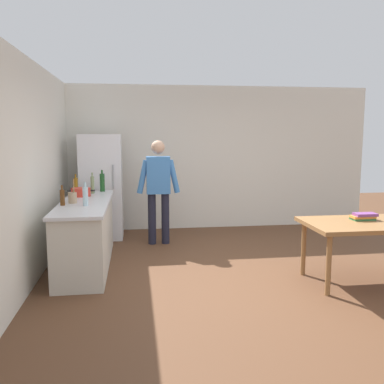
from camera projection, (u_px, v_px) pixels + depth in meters
name	position (u px, v px, depth m)	size (l,w,h in m)	color
ground_plane	(243.00, 279.00, 5.22)	(14.00, 14.00, 0.00)	brown
wall_back	(204.00, 158.00, 7.98)	(6.40, 0.12, 2.70)	silver
wall_left	(25.00, 173.00, 4.88)	(0.12, 5.60, 2.70)	silver
kitchen_counter	(86.00, 234.00, 5.67)	(0.64, 2.20, 0.90)	beige
refrigerator	(102.00, 187.00, 7.19)	(0.70, 0.67, 1.80)	white
person	(158.00, 185.00, 6.77)	(0.70, 0.22, 1.70)	#1E1E2D
dining_table	(364.00, 228.00, 5.02)	(1.40, 0.90, 0.75)	olive
cooking_pot	(81.00, 192.00, 6.08)	(0.40, 0.28, 0.12)	red
utensil_jar	(73.00, 197.00, 5.46)	(0.11, 0.11, 0.32)	tan
bottle_oil_amber	(76.00, 185.00, 6.52)	(0.06, 0.06, 0.28)	#996619
bottle_vinegar_tall	(92.00, 185.00, 6.35)	(0.06, 0.06, 0.32)	gray
bottle_wine_green	(102.00, 182.00, 6.57)	(0.08, 0.08, 0.34)	#1E5123
bottle_water_clear	(85.00, 196.00, 5.26)	(0.07, 0.07, 0.30)	silver
bottle_beer_brown	(62.00, 197.00, 5.28)	(0.06, 0.06, 0.26)	#5B3314
book_stack	(363.00, 217.00, 5.12)	(0.30, 0.17, 0.09)	#387A47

